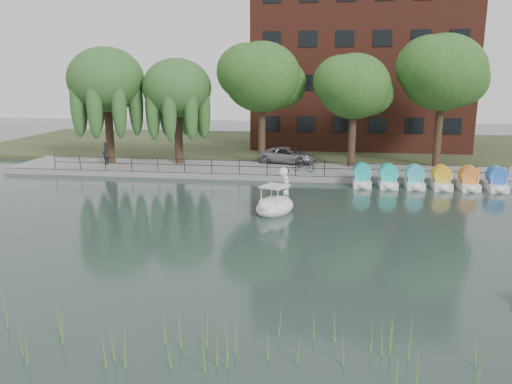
% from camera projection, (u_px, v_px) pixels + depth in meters
% --- Properties ---
extents(ground_plane, '(120.00, 120.00, 0.00)m').
position_uv_depth(ground_plane, '(233.00, 240.00, 22.51)').
color(ground_plane, '#324341').
extents(promenade, '(40.00, 6.00, 0.40)m').
position_uv_depth(promenade, '(271.00, 170.00, 37.89)').
color(promenade, gray).
rests_on(promenade, ground_plane).
extents(kerb, '(40.00, 0.25, 0.40)m').
position_uv_depth(kerb, '(267.00, 178.00, 35.05)').
color(kerb, gray).
rests_on(kerb, ground_plane).
extents(land_strip, '(60.00, 22.00, 0.36)m').
position_uv_depth(land_strip, '(286.00, 145.00, 51.40)').
color(land_strip, '#47512D').
rests_on(land_strip, ground_plane).
extents(railing, '(32.00, 0.05, 1.00)m').
position_uv_depth(railing, '(267.00, 164.00, 35.03)').
color(railing, black).
rests_on(railing, promenade).
extents(apartment_building, '(20.00, 10.07, 18.00)m').
position_uv_depth(apartment_building, '(359.00, 53.00, 48.32)').
color(apartment_building, '#4C1E16').
rests_on(apartment_building, land_strip).
extents(willow_left, '(5.88, 5.88, 9.01)m').
position_uv_depth(willow_left, '(106.00, 80.00, 38.61)').
color(willow_left, '#473323').
rests_on(willow_left, promenade).
extents(willow_mid, '(5.32, 5.32, 8.15)m').
position_uv_depth(willow_mid, '(177.00, 88.00, 38.49)').
color(willow_mid, '#473323').
rests_on(willow_mid, promenade).
extents(broadleaf_center, '(6.00, 6.00, 9.25)m').
position_uv_depth(broadleaf_center, '(262.00, 78.00, 38.39)').
color(broadleaf_center, '#473323').
rests_on(broadleaf_center, promenade).
extents(broadleaf_right, '(5.40, 5.40, 8.32)m').
position_uv_depth(broadleaf_right, '(354.00, 87.00, 37.11)').
color(broadleaf_right, '#473323').
rests_on(broadleaf_right, promenade).
extents(broadleaf_far, '(6.30, 6.30, 9.71)m').
position_uv_depth(broadleaf_far, '(443.00, 73.00, 36.97)').
color(broadleaf_far, '#473323').
rests_on(broadleaf_far, promenade).
extents(minivan, '(3.50, 5.65, 1.46)m').
position_uv_depth(minivan, '(288.00, 154.00, 39.63)').
color(minivan, gray).
rests_on(minivan, promenade).
extents(bicycle, '(1.13, 1.82, 1.00)m').
position_uv_depth(bicycle, '(303.00, 164.00, 36.33)').
color(bicycle, gray).
rests_on(bicycle, promenade).
extents(pedestrian, '(0.86, 0.83, 1.98)m').
position_uv_depth(pedestrian, '(106.00, 152.00, 39.08)').
color(pedestrian, black).
rests_on(pedestrian, promenade).
extents(swan_boat, '(2.68, 3.21, 2.33)m').
position_uv_depth(swan_boat, '(276.00, 203.00, 26.92)').
color(swan_boat, white).
rests_on(swan_boat, ground_plane).
extents(pedal_boat_row, '(9.65, 1.70, 1.40)m').
position_uv_depth(pedal_boat_row, '(428.00, 179.00, 32.63)').
color(pedal_boat_row, white).
rests_on(pedal_boat_row, ground_plane).
extents(reed_bank, '(24.00, 2.40, 1.20)m').
position_uv_depth(reed_bank, '(241.00, 337.00, 12.94)').
color(reed_bank, '#669938').
rests_on(reed_bank, ground_plane).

